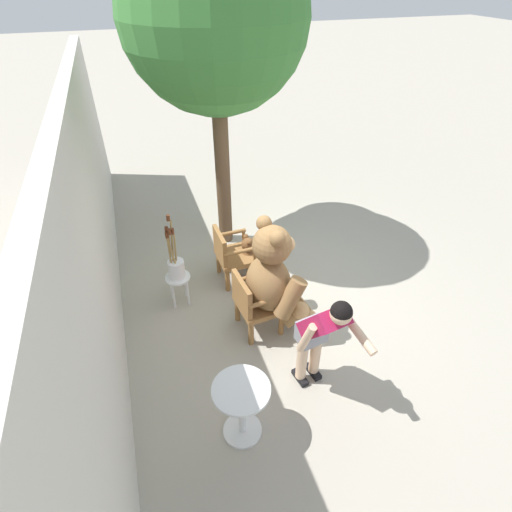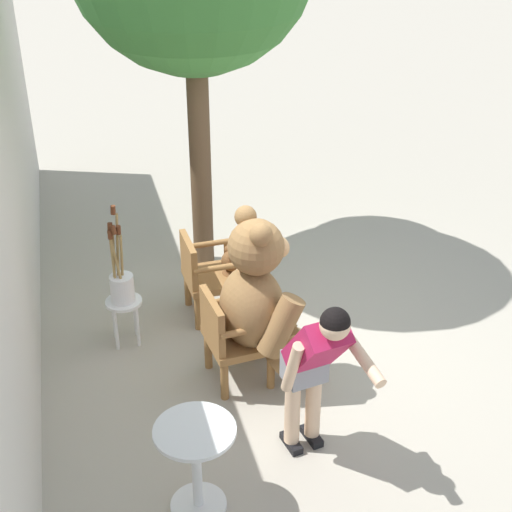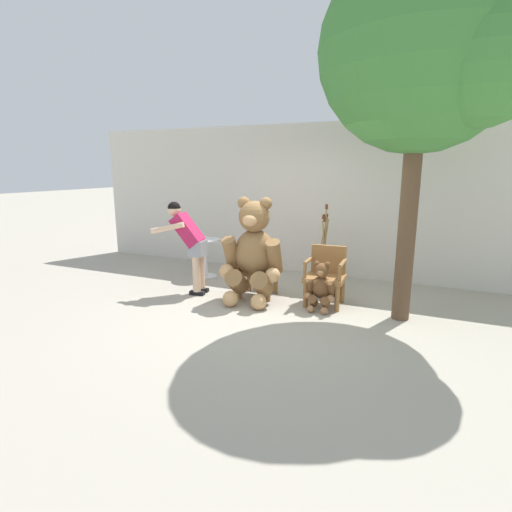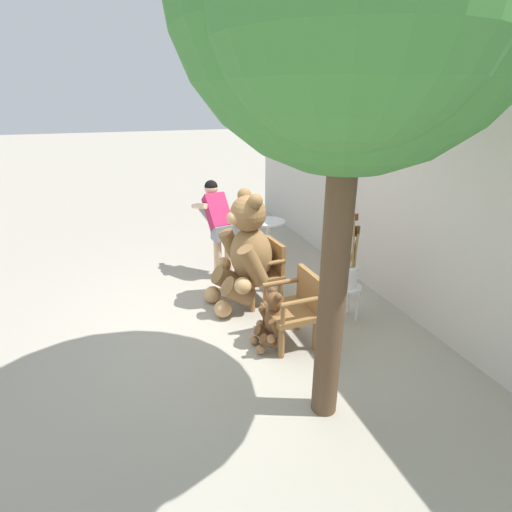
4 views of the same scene
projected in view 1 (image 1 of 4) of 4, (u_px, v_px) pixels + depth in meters
ground_plane at (287, 291)px, 5.87m from camera, size 60.00×60.00×0.00m
back_wall at (92, 241)px, 4.43m from camera, size 10.00×0.16×2.80m
wooden_chair_left at (254, 302)px, 5.01m from camera, size 0.61×0.57×0.86m
wooden_chair_right at (232, 254)px, 5.83m from camera, size 0.58×0.54×0.86m
teddy_bear_large at (275, 278)px, 4.90m from camera, size 0.95×0.93×1.57m
teddy_bear_small at (250, 257)px, 5.97m from camera, size 0.42×0.40×0.70m
person_visitor at (321, 332)px, 4.03m from camera, size 0.80×0.57×1.47m
white_stool at (178, 282)px, 5.48m from camera, size 0.34×0.34×0.46m
brush_bucket at (176, 265)px, 5.30m from camera, size 0.22×0.22×0.95m
round_side_table at (242, 406)px, 3.85m from camera, size 0.56×0.56×0.72m
patio_tree at (218, 19)px, 5.11m from camera, size 2.55×2.43×4.58m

